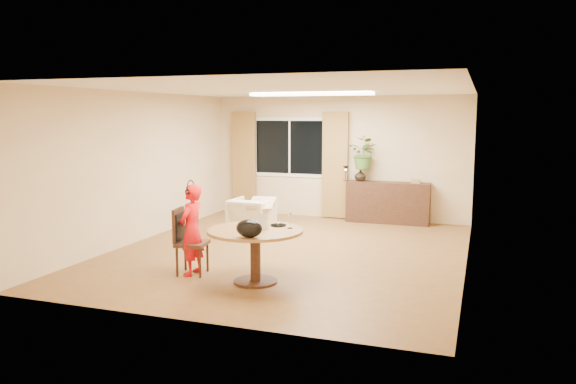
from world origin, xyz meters
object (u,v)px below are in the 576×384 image
(dining_chair, at_px, (192,242))
(sideboard, at_px, (388,203))
(dining_table, at_px, (255,241))
(armchair, at_px, (252,216))
(child, at_px, (192,230))

(dining_chair, relative_size, sideboard, 0.55)
(dining_table, relative_size, armchair, 1.69)
(dining_table, relative_size, sideboard, 0.75)
(armchair, xyz_separation_m, sideboard, (2.21, 1.95, 0.08))
(dining_chair, distance_m, child, 0.17)
(child, relative_size, sideboard, 0.75)
(dining_table, distance_m, sideboard, 4.83)
(dining_table, xyz_separation_m, child, (-0.97, 0.06, 0.07))
(armchair, height_order, sideboard, sideboard)
(dining_table, height_order, dining_chair, dining_chair)
(dining_chair, height_order, armchair, dining_chair)
(child, bearing_deg, sideboard, 159.66)
(dining_chair, xyz_separation_m, child, (0.01, -0.02, 0.17))
(child, height_order, armchair, child)
(sideboard, bearing_deg, armchair, -138.52)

